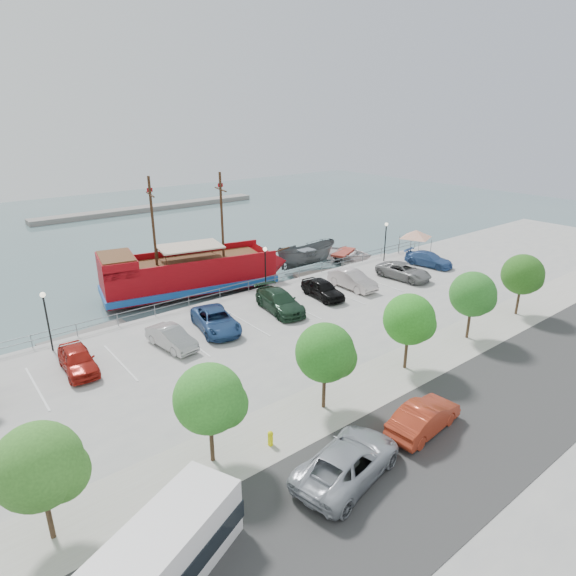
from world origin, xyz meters
TOP-DOWN VIEW (x-y plane):
  - ground at (0.00, 0.00)m, footprint 160.00×160.00m
  - street at (0.00, -16.00)m, footprint 100.00×8.00m
  - sidewalk at (0.00, -10.00)m, footprint 100.00×4.00m
  - seawall_railing at (0.00, 7.80)m, footprint 50.00×0.06m
  - far_shore at (10.00, 55.00)m, footprint 40.00×3.00m
  - pirate_ship at (-2.83, 12.75)m, footprint 18.92×8.48m
  - patrol_boat at (9.38, 11.88)m, footprint 7.49×3.86m
  - speedboat at (14.76, 11.54)m, footprint 7.26×8.20m
  - dock_west at (-15.13, 9.20)m, footprint 6.87×2.72m
  - dock_mid at (9.44, 9.20)m, footprint 6.40×3.68m
  - dock_east at (16.71, 9.20)m, footprint 6.97×2.45m
  - canopy_tent at (20.26, 5.74)m, footprint 5.41×5.41m
  - street_van at (-10.78, -14.64)m, footprint 6.30×3.85m
  - street_sedan at (-5.40, -14.68)m, footprint 4.88×2.11m
  - shuttle_bus at (-19.62, -14.50)m, footprint 7.23×4.97m
  - fire_hydrant at (-12.23, -10.80)m, footprint 0.29×0.29m
  - lamp_post_left at (-18.00, 6.50)m, footprint 0.36×0.36m
  - lamp_post_mid at (0.00, 6.50)m, footprint 0.36×0.36m
  - lamp_post_right at (16.00, 6.50)m, footprint 0.36×0.36m
  - tree_a at (-21.85, -10.07)m, footprint 3.30×3.20m
  - tree_b at (-14.85, -10.07)m, footprint 3.30×3.20m
  - tree_c at (-7.85, -10.07)m, footprint 3.30×3.20m
  - tree_d at (-0.85, -10.07)m, footprint 3.30×3.20m
  - tree_e at (6.15, -10.07)m, footprint 3.30×3.20m
  - tree_f at (13.15, -10.07)m, footprint 3.30×3.20m
  - parked_car_a at (-17.40, 2.57)m, footprint 2.12×4.68m
  - parked_car_b at (-11.35, 1.90)m, footprint 2.18×4.60m
  - parked_car_c at (-7.50, 2.46)m, footprint 3.62×5.98m
  - parked_car_d at (-1.52, 2.44)m, footprint 3.21×6.03m
  - parked_car_e at (3.28, 2.50)m, footprint 2.47×4.97m
  - parked_car_f at (7.04, 2.55)m, footprint 1.83×5.08m
  - parked_car_g at (12.93, 1.38)m, footprint 3.05×5.70m
  - parked_car_h at (18.36, 2.43)m, footprint 2.93×5.38m

SIDE VIEW (x-z plane):
  - ground at x=0.00m, z-range -1.00..-1.00m
  - dock_mid at x=9.44m, z-range -1.00..-0.65m
  - dock_west at x=-15.13m, z-range -1.00..-0.62m
  - dock_east at x=16.71m, z-range -1.00..-0.61m
  - far_shore at x=10.00m, z-range -1.00..-0.20m
  - speedboat at x=14.76m, z-range -1.00..0.41m
  - street at x=0.00m, z-range -0.01..0.03m
  - sidewalk at x=0.00m, z-range -0.01..0.04m
  - patrol_boat at x=9.38m, z-range -1.00..1.76m
  - fire_hydrant at x=-12.23m, z-range 0.04..0.86m
  - seawall_railing at x=0.00m, z-range 0.03..1.03m
  - parked_car_b at x=-11.35m, z-range 0.00..1.46m
  - parked_car_h at x=18.36m, z-range 0.00..1.48m
  - parked_car_g at x=12.93m, z-range 0.00..1.52m
  - parked_car_c at x=-7.50m, z-range 0.00..1.55m
  - parked_car_a at x=-17.40m, z-range 0.00..1.56m
  - street_sedan at x=-5.40m, z-range 0.00..1.56m
  - parked_car_e at x=3.28m, z-range 0.00..1.63m
  - street_van at x=-10.78m, z-range 0.00..1.63m
  - parked_car_d at x=-1.52m, z-range 0.00..1.66m
  - parked_car_f at x=7.04m, z-range 0.00..1.67m
  - pirate_ship at x=-2.83m, z-range -4.90..6.84m
  - shuttle_bus at x=-19.62m, z-range -0.04..2.37m
  - lamp_post_left at x=-18.00m, z-range 0.80..5.08m
  - lamp_post_mid at x=0.00m, z-range 0.80..5.08m
  - lamp_post_right at x=16.00m, z-range 0.80..5.08m
  - canopy_tent at x=20.26m, z-range 1.27..4.71m
  - tree_a at x=-21.85m, z-range 0.80..5.80m
  - tree_b at x=-14.85m, z-range 0.80..5.80m
  - tree_c at x=-7.85m, z-range 0.80..5.80m
  - tree_d at x=-0.85m, z-range 0.80..5.80m
  - tree_e at x=6.15m, z-range 0.80..5.80m
  - tree_f at x=13.15m, z-range 0.80..5.80m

